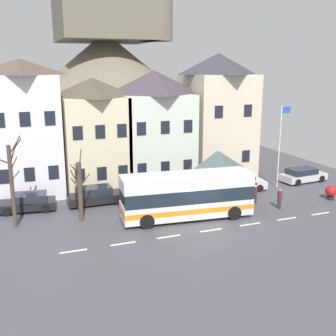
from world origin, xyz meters
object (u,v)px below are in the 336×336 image
parked_car_01 (28,202)px  bare_tree_01 (80,190)px  pedestrian_01 (255,192)px  townhouse_01 (94,134)px  hilltop_castle (107,87)px  public_bench (195,189)px  bus_shelter (218,160)px  transit_bus (187,196)px  bare_tree_02 (12,183)px  pedestrian_00 (280,197)px  pedestrian_03 (227,195)px  flagpole (280,141)px  townhouse_00 (25,128)px  parked_car_00 (239,183)px  parked_car_03 (96,196)px  harbour_buoy (331,192)px  townhouse_02 (154,127)px  parked_car_02 (302,175)px  pedestrian_02 (255,189)px  townhouse_03 (217,115)px

parked_car_01 → bare_tree_01: 5.06m
pedestrian_01 → bare_tree_01: bare_tree_01 is taller
townhouse_01 → parked_car_01: townhouse_01 is taller
hilltop_castle → public_bench: (1.85, -24.35, -7.43)m
bus_shelter → transit_bus: bearing=-140.5°
bus_shelter → bare_tree_01: (-11.28, -1.13, -0.95)m
bare_tree_02 → parked_car_01: bearing=72.9°
pedestrian_00 → pedestrian_03: bearing=145.4°
transit_bus → flagpole: bearing=27.3°
bus_shelter → flagpole: bearing=7.7°
townhouse_00 → hilltop_castle: bearing=59.1°
parked_car_00 → flagpole: flagpole is taller
townhouse_00 → parked_car_00: size_ratio=2.43×
parked_car_03 → pedestrian_00: 14.21m
pedestrian_03 → harbour_buoy: size_ratio=1.24×
bus_shelter → pedestrian_00: bearing=-51.7°
townhouse_02 → transit_bus: size_ratio=1.08×
public_bench → flagpole: 8.73m
townhouse_00 → parked_car_03: size_ratio=2.46×
harbour_buoy → pedestrian_00: bearing=-175.2°
townhouse_02 → transit_bus: 10.92m
parked_car_02 → flagpole: 4.86m
bus_shelter → pedestrian_01: (2.19, -2.32, -2.27)m
townhouse_01 → parked_car_02: size_ratio=2.12×
pedestrian_02 → parked_car_03: bearing=164.6°
bus_shelter → parked_car_01: size_ratio=0.93×
townhouse_03 → parked_car_00: bearing=-96.8°
parked_car_03 → townhouse_03: bearing=20.8°
townhouse_00 → townhouse_02: (11.32, -0.32, -0.47)m
pedestrian_00 → townhouse_01: bearing=137.9°
townhouse_02 → pedestrian_01: size_ratio=6.76×
harbour_buoy → flagpole: bearing=112.9°
townhouse_00 → bare_tree_02: size_ratio=1.81×
townhouse_03 → transit_bus: townhouse_03 is taller
transit_bus → bus_shelter: bus_shelter is taller
bus_shelter → pedestrian_03: size_ratio=2.71×
townhouse_01 → harbour_buoy: 20.47m
townhouse_02 → pedestrian_00: size_ratio=6.41×
pedestrian_00 → pedestrian_02: 2.73m
hilltop_castle → pedestrian_03: bearing=-83.8°
townhouse_00 → hilltop_castle: size_ratio=0.30×
townhouse_01 → bare_tree_02: townhouse_01 is taller
townhouse_02 → bare_tree_02: townhouse_02 is taller
townhouse_03 → townhouse_01: bearing=-177.6°
townhouse_01 → harbour_buoy: size_ratio=8.17×
parked_car_03 → bare_tree_01: 3.88m
townhouse_01 → bare_tree_02: 10.38m
public_bench → bare_tree_02: size_ratio=0.24×
townhouse_00 → townhouse_02: 11.33m
townhouse_03 → parked_car_03: (-13.17, -5.14, -5.22)m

